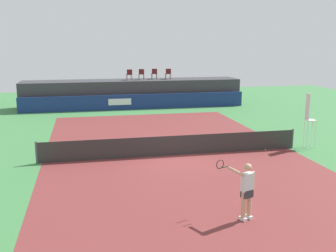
# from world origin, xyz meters

# --- Properties ---
(ground_plane) EXTENTS (48.00, 48.00, 0.00)m
(ground_plane) POSITION_xyz_m (0.00, 3.00, 0.00)
(ground_plane) COLOR #3D7A42
(court_inner) EXTENTS (12.00, 22.00, 0.00)m
(court_inner) POSITION_xyz_m (0.00, 0.00, 0.00)
(court_inner) COLOR maroon
(court_inner) RESTS_ON ground
(sponsor_wall) EXTENTS (18.00, 0.22, 1.20)m
(sponsor_wall) POSITION_xyz_m (-0.01, 13.50, 0.60)
(sponsor_wall) COLOR navy
(sponsor_wall) RESTS_ON ground
(spectator_platform) EXTENTS (18.00, 2.80, 2.20)m
(spectator_platform) POSITION_xyz_m (0.00, 15.30, 1.10)
(spectator_platform) COLOR #38383D
(spectator_platform) RESTS_ON ground
(spectator_chair_far_left) EXTENTS (0.48, 0.48, 0.89)m
(spectator_chair_far_left) POSITION_xyz_m (-0.29, 15.06, 2.69)
(spectator_chair_far_left) COLOR #561919
(spectator_chair_far_left) RESTS_ON spectator_platform
(spectator_chair_left) EXTENTS (0.47, 0.47, 0.89)m
(spectator_chair_left) POSITION_xyz_m (0.76, 15.30, 2.69)
(spectator_chair_left) COLOR #561919
(spectator_chair_left) RESTS_ON spectator_platform
(spectator_chair_center) EXTENTS (0.46, 0.46, 0.89)m
(spectator_chair_center) POSITION_xyz_m (1.89, 15.51, 2.69)
(spectator_chair_center) COLOR #561919
(spectator_chair_center) RESTS_ON spectator_platform
(spectator_chair_right) EXTENTS (0.46, 0.46, 0.89)m
(spectator_chair_right) POSITION_xyz_m (3.05, 15.28, 2.69)
(spectator_chair_right) COLOR #561919
(spectator_chair_right) RESTS_ON spectator_platform
(umpire_chair) EXTENTS (0.50, 0.50, 2.76)m
(umpire_chair) POSITION_xyz_m (7.04, 0.02, 1.59)
(umpire_chair) COLOR white
(umpire_chair) RESTS_ON ground
(tennis_net) EXTENTS (12.40, 0.02, 0.95)m
(tennis_net) POSITION_xyz_m (0.00, 0.00, 0.47)
(tennis_net) COLOR #2D2D2D
(tennis_net) RESTS_ON ground
(net_post_near) EXTENTS (0.10, 0.10, 1.00)m
(net_post_near) POSITION_xyz_m (-6.20, 0.00, 0.50)
(net_post_near) COLOR #4C4C51
(net_post_near) RESTS_ON ground
(net_post_far) EXTENTS (0.10, 0.10, 1.00)m
(net_post_far) POSITION_xyz_m (6.20, 0.00, 0.50)
(net_post_far) COLOR #4C4C51
(net_post_far) RESTS_ON ground
(tennis_player) EXTENTS (0.99, 1.08, 1.77)m
(tennis_player) POSITION_xyz_m (0.59, -7.25, 0.96)
(tennis_player) COLOR white
(tennis_player) RESTS_ON court_inner
(tennis_ball) EXTENTS (0.07, 0.07, 0.07)m
(tennis_ball) POSITION_xyz_m (4.66, -0.18, 0.04)
(tennis_ball) COLOR #D8EA33
(tennis_ball) RESTS_ON court_inner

